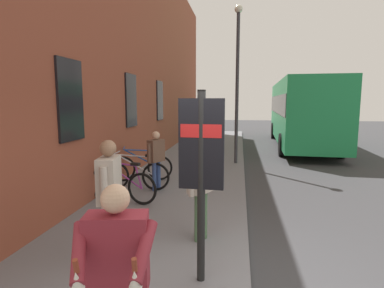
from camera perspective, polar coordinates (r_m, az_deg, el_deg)
ground at (r=10.15m, az=15.17°, el=-6.06°), size 60.00×60.00×0.00m
sidewalk_pavement at (r=12.12m, az=1.05°, el=-3.24°), size 24.00×3.50×0.12m
station_facade at (r=13.41m, az=-7.36°, el=15.67°), size 22.00×0.65×8.47m
bicycle_end_of_row at (r=7.29m, az=-12.60°, el=-7.30°), size 0.56×1.74×0.97m
bicycle_by_door at (r=8.20m, az=-10.14°, el=-5.55°), size 0.48×1.77×0.97m
bicycle_mid_rack at (r=9.09m, az=-9.09°, el=-4.21°), size 0.64×1.72×0.97m
transit_info_sign at (r=3.81m, az=1.70°, el=-2.31°), size 0.11×0.55×2.40m
city_bus at (r=17.48m, az=19.23°, el=5.86°), size 10.61×3.02×3.35m
pedestrian_by_facade at (r=4.62m, az=-14.74°, el=-7.61°), size 0.65×0.32×1.73m
pedestrian_crossing_street at (r=5.09m, az=1.65°, el=-6.58°), size 0.57×0.42×1.64m
pedestrian_near_bus at (r=7.99m, az=-6.52°, el=-1.90°), size 0.52×0.40×1.51m
tourist_with_hotdogs at (r=2.64m, az=-13.44°, el=-20.65°), size 0.63×0.63×1.65m
street_lamp at (r=11.52m, az=8.23°, el=12.72°), size 0.28×0.28×5.56m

